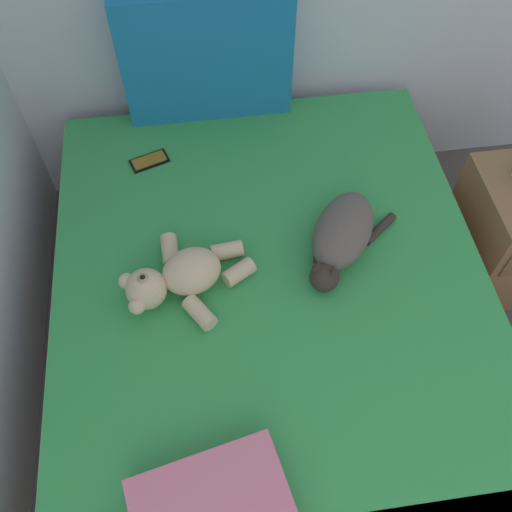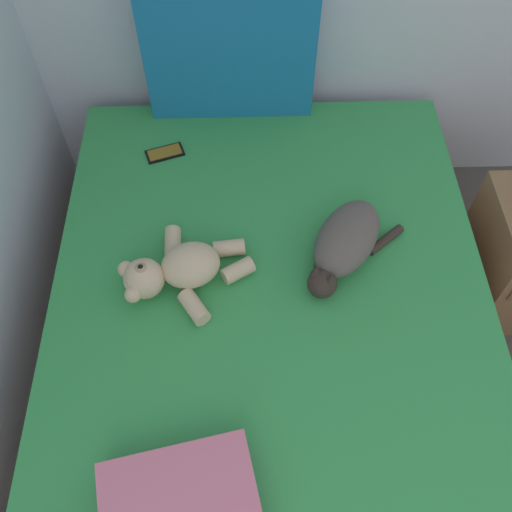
{
  "view_description": "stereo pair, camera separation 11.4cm",
  "coord_description": "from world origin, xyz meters",
  "views": [
    {
      "loc": [
        0.74,
        1.84,
        2.16
      ],
      "look_at": [
        0.89,
        2.87,
        0.61
      ],
      "focal_mm": 39.34,
      "sensor_mm": 36.0,
      "label": 1
    },
    {
      "loc": [
        0.86,
        1.83,
        2.16
      ],
      "look_at": [
        0.89,
        2.87,
        0.61
      ],
      "focal_mm": 39.34,
      "sensor_mm": 36.0,
      "label": 2
    }
  ],
  "objects": [
    {
      "name": "patterned_cushion",
      "position": [
        0.81,
        3.68,
        0.8
      ],
      "size": [
        0.66,
        0.1,
        0.54
      ],
      "color": "#1972AD",
      "rests_on": "bed"
    },
    {
      "name": "bed",
      "position": [
        0.93,
        2.75,
        0.26
      ],
      "size": [
        1.54,
        2.01,
        0.53
      ],
      "color": "olive",
      "rests_on": "ground_plane"
    },
    {
      "name": "cell_phone",
      "position": [
        0.54,
        3.43,
        0.54
      ],
      "size": [
        0.16,
        0.12,
        0.01
      ],
      "color": "black",
      "rests_on": "bed"
    },
    {
      "name": "throw_pillow",
      "position": [
        0.67,
        2.11,
        0.59
      ],
      "size": [
        0.45,
        0.35,
        0.11
      ],
      "primitive_type": "cube",
      "rotation": [
        0.0,
        0.0,
        0.2
      ],
      "color": "#D1728C",
      "rests_on": "bed"
    },
    {
      "name": "cat",
      "position": [
        1.19,
        2.92,
        0.6
      ],
      "size": [
        0.39,
        0.41,
        0.15
      ],
      "color": "#59514C",
      "rests_on": "bed"
    },
    {
      "name": "teddy_bear",
      "position": [
        0.62,
        2.83,
        0.6
      ],
      "size": [
        0.46,
        0.38,
        0.15
      ],
      "color": "beige",
      "rests_on": "bed"
    }
  ]
}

